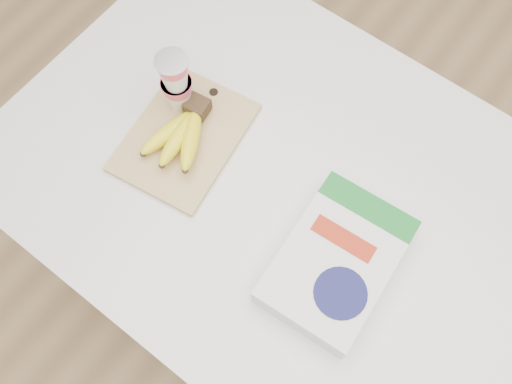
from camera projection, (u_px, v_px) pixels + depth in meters
room at (317, 92)px, 0.84m from camera, size 4.00×4.00×4.00m
table at (287, 259)px, 1.64m from camera, size 1.30×0.86×0.97m
cutting_board at (185, 137)px, 1.23m from camera, size 0.26×0.33×0.01m
bananas at (182, 133)px, 1.20m from camera, size 0.13×0.19×0.06m
yogurt_stack at (176, 81)px, 1.17m from camera, size 0.07×0.07×0.16m
cereal_box at (337, 261)px, 1.10m from camera, size 0.22×0.31×0.07m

